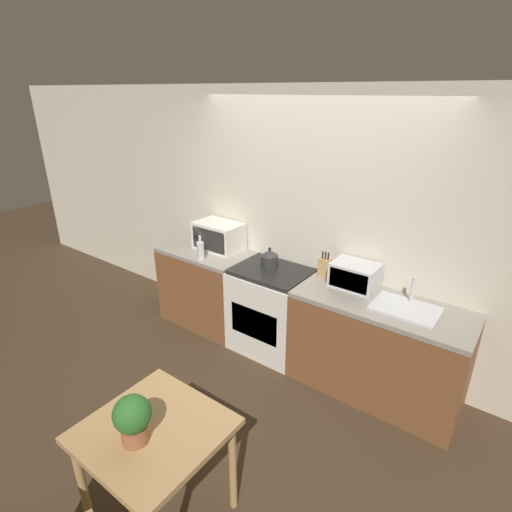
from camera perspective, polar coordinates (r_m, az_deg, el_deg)
name	(u,v)px	position (r m, az deg, el deg)	size (l,w,h in m)	color
ground_plane	(253,386)	(3.89, -0.40, -18.07)	(16.00, 16.00, 0.00)	#3D2D1E
wall_back	(311,227)	(3.96, 7.89, 4.16)	(10.00, 0.06, 2.60)	beige
counter_left_run	(208,286)	(4.64, -6.89, -4.29)	(1.02, 0.62, 0.90)	brown
counter_right_run	(376,348)	(3.74, 16.78, -12.45)	(1.47, 0.62, 0.90)	brown
stove_range	(271,310)	(4.15, 2.21, -7.68)	(0.75, 0.62, 0.90)	silver
kettle	(270,259)	(3.96, 1.95, -0.38)	(0.17, 0.17, 0.21)	#2D2D2D
microwave	(219,236)	(4.42, -5.35, 2.86)	(0.52, 0.35, 0.30)	silver
bottle	(201,250)	(4.18, -7.93, 0.82)	(0.07, 0.07, 0.26)	silver
knife_block	(325,268)	(3.81, 9.78, -1.65)	(0.12, 0.07, 0.25)	tan
toaster_oven	(355,275)	(3.67, 13.92, -2.68)	(0.40, 0.29, 0.22)	silver
sink_basin	(406,308)	(3.46, 20.61, -6.94)	(0.51, 0.36, 0.24)	silver
dining_table	(155,442)	(2.65, -14.26, -24.30)	(0.77, 0.75, 0.74)	tan
potted_plant	(133,418)	(2.42, -17.22, -21.21)	(0.21, 0.21, 0.30)	#9E5B3D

